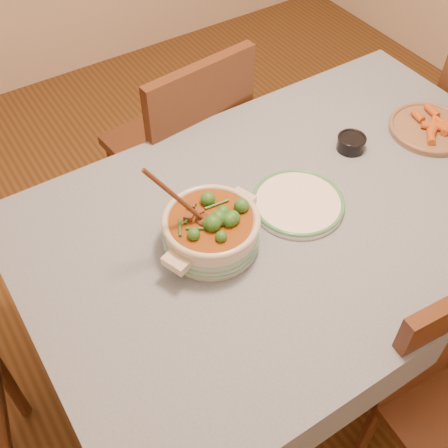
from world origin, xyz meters
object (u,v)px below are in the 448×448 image
at_px(fried_plate, 430,127).
at_px(chair_far, 186,144).
at_px(white_plate, 298,203).
at_px(stew_casserole, 211,229).
at_px(dining_table, 297,231).
at_px(condiment_bowl, 351,142).

xyz_separation_m(fried_plate, chair_far, (-0.63, 0.62, -0.23)).
height_order(white_plate, chair_far, chair_far).
bearing_deg(chair_far, stew_casserole, 60.86).
bearing_deg(fried_plate, white_plate, -176.66).
distance_m(white_plate, chair_far, 0.69).
bearing_deg(stew_casserole, dining_table, -6.61).
relative_size(stew_casserole, fried_plate, 1.24).
distance_m(dining_table, condiment_bowl, 0.37).
bearing_deg(fried_plate, condiment_bowl, 164.73).
relative_size(condiment_bowl, fried_plate, 0.35).
xyz_separation_m(dining_table, fried_plate, (0.61, 0.06, 0.11)).
bearing_deg(white_plate, dining_table, -108.88).
height_order(dining_table, stew_casserole, stew_casserole).
bearing_deg(dining_table, chair_far, 91.97).
relative_size(white_plate, chair_far, 0.38).
xyz_separation_m(white_plate, fried_plate, (0.60, 0.04, 0.01)).
bearing_deg(fried_plate, dining_table, -174.69).
relative_size(white_plate, fried_plate, 1.32).
bearing_deg(condiment_bowl, white_plate, -159.81).
distance_m(stew_casserole, fried_plate, 0.91).
height_order(white_plate, fried_plate, fried_plate).
relative_size(condiment_bowl, chair_far, 0.10).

